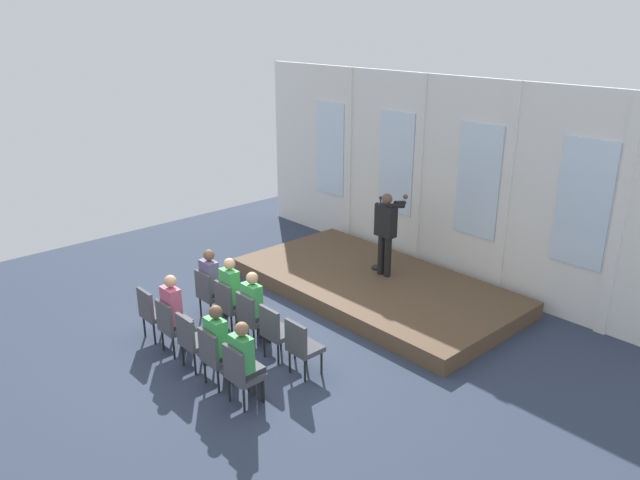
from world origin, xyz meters
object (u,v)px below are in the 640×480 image
at_px(audience_r1_c4, 245,358).
at_px(chair_r1_c1, 172,324).
at_px(audience_r0_c0, 212,280).
at_px(chair_r1_c4, 241,372).
at_px(chair_r1_c2, 192,338).
at_px(mic_stand, 379,253).
at_px(speaker, 386,228).
at_px(chair_r0_c4, 302,345).
at_px(audience_r1_c1, 175,310).
at_px(chair_r0_c1, 229,303).
at_px(chair_r1_c3, 215,354).
at_px(audience_r1_c3, 219,341).
at_px(chair_r0_c3, 275,330).
at_px(audience_r0_c2, 255,304).
at_px(chair_r1_c0, 152,311).
at_px(audience_r0_c1, 232,290).
at_px(chair_r0_c2, 251,316).
at_px(chair_r0_c0, 209,292).

bearing_deg(audience_r1_c4, chair_r1_c1, -177.55).
height_order(audience_r0_c0, chair_r1_c4, audience_r0_c0).
bearing_deg(chair_r1_c2, mic_stand, 94.02).
distance_m(speaker, audience_r1_c4, 4.61).
xyz_separation_m(chair_r0_c4, chair_r1_c2, (-1.29, -1.13, 0.00)).
distance_m(mic_stand, chair_r1_c1, 4.63).
xyz_separation_m(speaker, audience_r1_c1, (-0.62, -4.39, -0.54)).
xyz_separation_m(chair_r0_c1, chair_r1_c3, (1.29, -1.13, 0.00)).
xyz_separation_m(chair_r0_c4, audience_r1_c3, (-0.64, -1.05, 0.20)).
xyz_separation_m(chair_r0_c3, chair_r0_c4, (0.64, 0.00, 0.00)).
bearing_deg(chair_r1_c1, chair_r1_c3, 0.00).
distance_m(speaker, chair_r1_c1, 4.57).
relative_size(audience_r0_c2, chair_r1_c0, 1.39).
height_order(audience_r0_c0, chair_r1_c0, audience_r0_c0).
relative_size(audience_r0_c1, chair_r1_c4, 1.45).
bearing_deg(chair_r1_c1, chair_r1_c2, 0.00).
bearing_deg(chair_r0_c2, chair_r0_c0, 180.00).
height_order(audience_r0_c0, chair_r1_c3, audience_r0_c0).
bearing_deg(audience_r0_c2, chair_r1_c4, -43.15).
distance_m(chair_r0_c0, chair_r1_c3, 2.24).
bearing_deg(chair_r1_c2, chair_r1_c1, 180.00).
bearing_deg(chair_r0_c3, chair_r0_c2, 180.00).
distance_m(chair_r1_c0, audience_r1_c3, 1.95).
height_order(chair_r0_c1, audience_r1_c3, audience_r1_c3).
bearing_deg(audience_r1_c1, chair_r1_c4, -2.32).
distance_m(speaker, audience_r1_c3, 4.47).
height_order(chair_r0_c2, audience_r0_c2, audience_r0_c2).
xyz_separation_m(chair_r0_c2, chair_r0_c4, (1.29, 0.00, 0.00)).
bearing_deg(mic_stand, audience_r1_c4, -70.40).
height_order(speaker, chair_r0_c2, speaker).
bearing_deg(chair_r0_c4, audience_r0_c2, 176.37).
bearing_deg(chair_r1_c4, chair_r1_c2, 180.00).
xyz_separation_m(chair_r0_c2, audience_r0_c2, (0.00, 0.08, 0.19)).
bearing_deg(mic_stand, speaker, -26.73).
height_order(chair_r0_c2, chair_r1_c2, same).
xyz_separation_m(speaker, chair_r0_c4, (1.31, -3.34, -0.77)).
bearing_deg(chair_r1_c3, chair_r1_c1, 180.00).
bearing_deg(speaker, audience_r0_c0, -111.27).
distance_m(chair_r0_c4, chair_r1_c3, 1.30).
bearing_deg(chair_r1_c4, audience_r0_c2, 136.85).
height_order(chair_r0_c0, chair_r0_c2, same).
relative_size(chair_r1_c0, chair_r1_c2, 1.00).
distance_m(chair_r1_c1, chair_r1_c2, 0.64).
xyz_separation_m(chair_r0_c0, audience_r1_c3, (1.93, -1.05, 0.20)).
height_order(mic_stand, audience_r1_c3, mic_stand).
xyz_separation_m(audience_r0_c1, audience_r1_c4, (1.93, -1.12, -0.04)).
xyz_separation_m(audience_r0_c0, audience_r1_c3, (1.93, -1.13, -0.01)).
bearing_deg(audience_r0_c1, audience_r0_c0, 179.88).
height_order(chair_r1_c2, audience_r1_c4, audience_r1_c4).
relative_size(audience_r0_c0, chair_r0_c4, 1.43).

